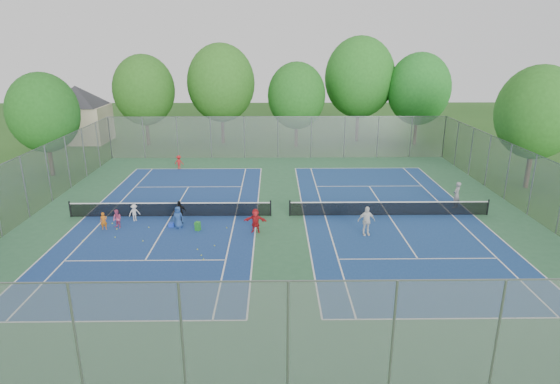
# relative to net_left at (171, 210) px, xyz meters

# --- Properties ---
(ground) EXTENTS (120.00, 120.00, 0.00)m
(ground) POSITION_rel_net_left_xyz_m (7.00, 0.00, -0.46)
(ground) COLOR #245019
(ground) RESTS_ON ground
(court_pad) EXTENTS (32.00, 32.00, 0.01)m
(court_pad) POSITION_rel_net_left_xyz_m (7.00, 0.00, -0.45)
(court_pad) COLOR #2F633E
(court_pad) RESTS_ON ground
(court_left) EXTENTS (10.97, 23.77, 0.01)m
(court_left) POSITION_rel_net_left_xyz_m (0.00, 0.00, -0.44)
(court_left) COLOR navy
(court_left) RESTS_ON court_pad
(court_right) EXTENTS (10.97, 23.77, 0.01)m
(court_right) POSITION_rel_net_left_xyz_m (14.00, 0.00, -0.44)
(court_right) COLOR navy
(court_right) RESTS_ON court_pad
(net_left) EXTENTS (12.87, 0.10, 0.91)m
(net_left) POSITION_rel_net_left_xyz_m (0.00, 0.00, 0.00)
(net_left) COLOR black
(net_left) RESTS_ON ground
(net_right) EXTENTS (12.87, 0.10, 0.91)m
(net_right) POSITION_rel_net_left_xyz_m (14.00, 0.00, 0.00)
(net_right) COLOR black
(net_right) RESTS_ON ground
(fence_north) EXTENTS (32.00, 0.10, 4.00)m
(fence_north) POSITION_rel_net_left_xyz_m (7.00, 16.00, 1.54)
(fence_north) COLOR gray
(fence_north) RESTS_ON ground
(fence_south) EXTENTS (32.00, 0.10, 4.00)m
(fence_south) POSITION_rel_net_left_xyz_m (7.00, -16.00, 1.54)
(fence_south) COLOR gray
(fence_south) RESTS_ON ground
(fence_west) EXTENTS (0.10, 32.00, 4.00)m
(fence_west) POSITION_rel_net_left_xyz_m (-9.00, 0.00, 1.54)
(fence_west) COLOR gray
(fence_west) RESTS_ON ground
(fence_east) EXTENTS (0.10, 32.00, 4.00)m
(fence_east) POSITION_rel_net_left_xyz_m (23.00, 0.00, 1.54)
(fence_east) COLOR gray
(fence_east) RESTS_ON ground
(house) EXTENTS (11.03, 11.03, 7.30)m
(house) POSITION_rel_net_left_xyz_m (-15.00, 24.00, 3.76)
(house) COLOR #B7A88C
(house) RESTS_ON ground
(tree_nw) EXTENTS (6.40, 6.40, 9.58)m
(tree_nw) POSITION_rel_net_left_xyz_m (-7.00, 22.00, 5.44)
(tree_nw) COLOR #443326
(tree_nw) RESTS_ON ground
(tree_nl) EXTENTS (7.20, 7.20, 10.69)m
(tree_nl) POSITION_rel_net_left_xyz_m (1.00, 23.00, 6.09)
(tree_nl) COLOR #443326
(tree_nl) RESTS_ON ground
(tree_nc) EXTENTS (6.00, 6.00, 8.85)m
(tree_nc) POSITION_rel_net_left_xyz_m (9.00, 21.00, 4.94)
(tree_nc) COLOR #443326
(tree_nc) RESTS_ON ground
(tree_nr) EXTENTS (7.60, 7.60, 11.42)m
(tree_nr) POSITION_rel_net_left_xyz_m (16.00, 24.00, 6.59)
(tree_nr) COLOR #443326
(tree_nr) RESTS_ON ground
(tree_ne) EXTENTS (6.60, 6.60, 9.77)m
(tree_ne) POSITION_rel_net_left_xyz_m (22.00, 22.00, 5.51)
(tree_ne) COLOR #443326
(tree_ne) RESTS_ON ground
(tree_side_w) EXTENTS (5.60, 5.60, 8.47)m
(tree_side_w) POSITION_rel_net_left_xyz_m (-12.00, 10.00, 4.79)
(tree_side_w) COLOR #443326
(tree_side_w) RESTS_ON ground
(tree_side_e) EXTENTS (6.00, 6.00, 9.20)m
(tree_side_e) POSITION_rel_net_left_xyz_m (26.00, 6.00, 5.29)
(tree_side_e) COLOR #443326
(tree_side_e) RESTS_ON ground
(ball_crate) EXTENTS (0.33, 0.33, 0.27)m
(ball_crate) POSITION_rel_net_left_xyz_m (0.38, -1.78, -0.32)
(ball_crate) COLOR #193BBE
(ball_crate) RESTS_ON ground
(ball_hopper) EXTENTS (0.36, 0.36, 0.54)m
(ball_hopper) POSITION_rel_net_left_xyz_m (2.08, -2.37, -0.18)
(ball_hopper) COLOR green
(ball_hopper) RESTS_ON ground
(student_a) EXTENTS (0.45, 0.36, 1.08)m
(student_a) POSITION_rel_net_left_xyz_m (-3.50, -2.18, 0.09)
(student_a) COLOR #D26513
(student_a) RESTS_ON ground
(student_b) EXTENTS (0.70, 0.66, 1.15)m
(student_b) POSITION_rel_net_left_xyz_m (-2.79, -1.90, 0.12)
(student_b) COLOR #CD507C
(student_b) RESTS_ON ground
(student_c) EXTENTS (0.81, 0.73, 1.09)m
(student_c) POSITION_rel_net_left_xyz_m (-2.09, -0.74, 0.09)
(student_c) COLOR silver
(student_c) RESTS_ON ground
(student_d) EXTENTS (0.90, 0.51, 1.45)m
(student_d) POSITION_rel_net_left_xyz_m (0.80, -1.19, 0.27)
(student_d) COLOR black
(student_d) RESTS_ON ground
(student_e) EXTENTS (0.73, 0.55, 1.35)m
(student_e) POSITION_rel_net_left_xyz_m (0.86, -1.93, 0.22)
(student_e) COLOR navy
(student_e) RESTS_ON ground
(student_f) EXTENTS (1.37, 0.56, 1.44)m
(student_f) POSITION_rel_net_left_xyz_m (5.52, -2.67, 0.27)
(student_f) COLOR red
(student_f) RESTS_ON ground
(child_far_baseline) EXTENTS (0.87, 0.61, 1.23)m
(child_far_baseline) POSITION_rel_net_left_xyz_m (-1.74, 11.90, 0.16)
(child_far_baseline) COLOR #B4191C
(child_far_baseline) RESTS_ON ground
(instructor) EXTENTS (0.78, 0.77, 1.81)m
(instructor) POSITION_rel_net_left_xyz_m (18.85, 1.43, 0.45)
(instructor) COLOR gray
(instructor) RESTS_ON ground
(teen_court_b) EXTENTS (1.07, 0.56, 1.75)m
(teen_court_b) POSITION_rel_net_left_xyz_m (11.90, -3.19, 0.42)
(teen_court_b) COLOR white
(teen_court_b) RESTS_ON ground
(tennis_ball_0) EXTENTS (0.07, 0.07, 0.07)m
(tennis_ball_0) POSITION_rel_net_left_xyz_m (-2.77, -2.20, -0.42)
(tennis_ball_0) COLOR yellow
(tennis_ball_0) RESTS_ON ground
(tennis_ball_1) EXTENTS (0.07, 0.07, 0.07)m
(tennis_ball_1) POSITION_rel_net_left_xyz_m (-4.12, -3.87, -0.42)
(tennis_ball_1) COLOR #C8ED37
(tennis_ball_1) RESTS_ON ground
(tennis_ball_2) EXTENTS (0.07, 0.07, 0.07)m
(tennis_ball_2) POSITION_rel_net_left_xyz_m (3.76, -2.09, -0.42)
(tennis_ball_2) COLOR #B3CF30
(tennis_ball_2) RESTS_ON ground
(tennis_ball_3) EXTENTS (0.07, 0.07, 0.07)m
(tennis_ball_3) POSITION_rel_net_left_xyz_m (-2.47, -3.44, -0.42)
(tennis_ball_3) COLOR #C3E234
(tennis_ball_3) RESTS_ON ground
(tennis_ball_4) EXTENTS (0.07, 0.07, 0.07)m
(tennis_ball_4) POSITION_rel_net_left_xyz_m (1.72, -1.47, -0.42)
(tennis_ball_4) COLOR #BAD832
(tennis_ball_4) RESTS_ON ground
(tennis_ball_5) EXTENTS (0.07, 0.07, 0.07)m
(tennis_ball_5) POSITION_rel_net_left_xyz_m (2.48, -5.16, -0.42)
(tennis_ball_5) COLOR #DFF037
(tennis_ball_5) RESTS_ON ground
(tennis_ball_6) EXTENTS (0.07, 0.07, 0.07)m
(tennis_ball_6) POSITION_rel_net_left_xyz_m (-3.34, -1.29, -0.42)
(tennis_ball_6) COLOR #D6EA36
(tennis_ball_6) RESTS_ON ground
(tennis_ball_7) EXTENTS (0.07, 0.07, 0.07)m
(tennis_ball_7) POSITION_rel_net_left_xyz_m (-0.75, -3.99, -0.42)
(tennis_ball_7) COLOR #CAE435
(tennis_ball_7) RESTS_ON ground
(tennis_ball_8) EXTENTS (0.07, 0.07, 0.07)m
(tennis_ball_8) POSITION_rel_net_left_xyz_m (3.34, -4.69, -0.42)
(tennis_ball_8) COLOR #B0CC2F
(tennis_ball_8) RESTS_ON ground
(tennis_ball_9) EXTENTS (0.07, 0.07, 0.07)m
(tennis_ball_9) POSITION_rel_net_left_xyz_m (2.79, -5.90, -0.42)
(tennis_ball_9) COLOR #BDDA32
(tennis_ball_9) RESTS_ON ground
(tennis_ball_10) EXTENTS (0.07, 0.07, 0.07)m
(tennis_ball_10) POSITION_rel_net_left_xyz_m (-0.93, -1.96, -0.42)
(tennis_ball_10) COLOR #BBD230
(tennis_ball_10) RESTS_ON ground
(tennis_ball_11) EXTENTS (0.07, 0.07, 0.07)m
(tennis_ball_11) POSITION_rel_net_left_xyz_m (2.98, -6.37, -0.42)
(tennis_ball_11) COLOR gold
(tennis_ball_11) RESTS_ON ground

